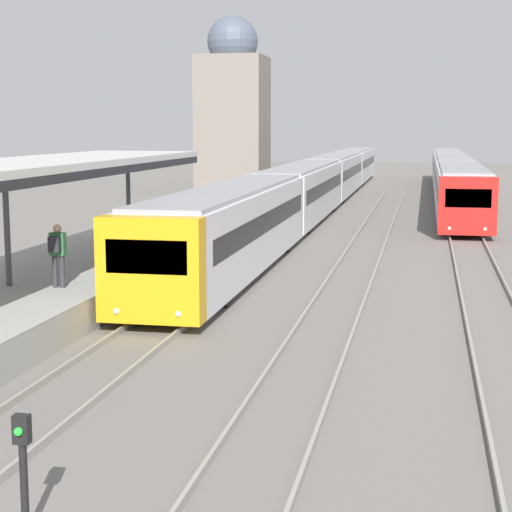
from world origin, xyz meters
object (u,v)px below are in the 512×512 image
train_near (321,181)px  train_far (453,174)px  person_on_platform (57,250)px  signal_post_near (23,461)px

train_near → train_far: bearing=48.2°
person_on_platform → signal_post_near: person_on_platform is taller
train_near → train_far: size_ratio=1.40×
train_near → signal_post_near: size_ratio=43.39×
train_far → signal_post_near: train_far is taller
person_on_platform → train_far: (11.19, 42.46, -0.19)m
person_on_platform → signal_post_near: (4.65, -11.40, -0.85)m
person_on_platform → train_near: train_near is taller
train_far → signal_post_near: size_ratio=30.91×
train_far → train_near: bearing=-131.8°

